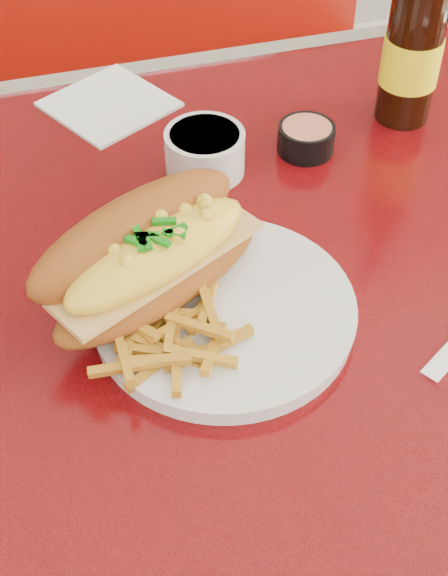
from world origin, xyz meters
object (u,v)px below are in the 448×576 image
object	(u,v)px
booth_bench_far	(104,179)
beer_bottle	(415,40)
dinner_plate	(224,311)
gravy_ramekin	(205,151)
fork	(191,312)
diner_table	(204,384)
mac_hoagie	(150,254)
sauce_cup_right	(306,137)

from	to	relation	value
booth_bench_far	beer_bottle	world-z (taller)	beer_bottle
dinner_plate	gravy_ramekin	bearing A→B (deg)	79.05
dinner_plate	beer_bottle	distance (m)	0.40
booth_bench_far	gravy_ramekin	world-z (taller)	booth_bench_far
fork	gravy_ramekin	bearing A→B (deg)	-25.78
diner_table	fork	bearing A→B (deg)	-114.53
booth_bench_far	fork	distance (m)	1.00
mac_hoagie	booth_bench_far	bearing A→B (deg)	59.64
booth_bench_far	mac_hoagie	world-z (taller)	booth_bench_far
sauce_cup_right	beer_bottle	xyz separation A→B (m)	(0.14, 0.03, 0.08)
booth_bench_far	dinner_plate	world-z (taller)	booth_bench_far
booth_bench_far	fork	bearing A→B (deg)	-91.53
mac_hoagie	dinner_plate	bearing A→B (deg)	-61.91
beer_bottle	fork	bearing A→B (deg)	-142.14
beer_bottle	gravy_ramekin	bearing A→B (deg)	-171.69
booth_bench_far	beer_bottle	distance (m)	0.89
diner_table	sauce_cup_right	size ratio (longest dim) A/B	18.54
diner_table	beer_bottle	distance (m)	0.45
diner_table	mac_hoagie	bearing A→B (deg)	-166.53
diner_table	dinner_plate	bearing A→B (deg)	-81.36
dinner_plate	fork	bearing A→B (deg)	177.72
booth_bench_far	sauce_cup_right	size ratio (longest dim) A/B	18.09
mac_hoagie	sauce_cup_right	world-z (taller)	mac_hoagie
mac_hoagie	beer_bottle	bearing A→B (deg)	4.49
diner_table	sauce_cup_right	bearing A→B (deg)	45.21
diner_table	booth_bench_far	xyz separation A→B (m)	(0.00, 0.81, -0.32)
dinner_plate	mac_hoagie	size ratio (longest dim) A/B	1.20
mac_hoagie	beer_bottle	xyz separation A→B (m)	(0.36, 0.22, 0.04)
gravy_ramekin	beer_bottle	distance (m)	0.27
booth_bench_far	sauce_cup_right	distance (m)	0.83
gravy_ramekin	diner_table	bearing A→B (deg)	-106.69
dinner_plate	fork	world-z (taller)	same
booth_bench_far	dinner_plate	size ratio (longest dim) A/B	3.96
fork	beer_bottle	bearing A→B (deg)	-59.35
booth_bench_far	gravy_ramekin	bearing A→B (deg)	-85.52
dinner_plate	gravy_ramekin	world-z (taller)	gravy_ramekin
diner_table	mac_hoagie	size ratio (longest dim) A/B	4.86
mac_hoagie	gravy_ramekin	world-z (taller)	mac_hoagie
sauce_cup_right	beer_bottle	distance (m)	0.16
gravy_ramekin	beer_bottle	bearing A→B (deg)	8.31
mac_hoagie	diner_table	bearing A→B (deg)	-13.46
diner_table	beer_bottle	size ratio (longest dim) A/B	4.64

